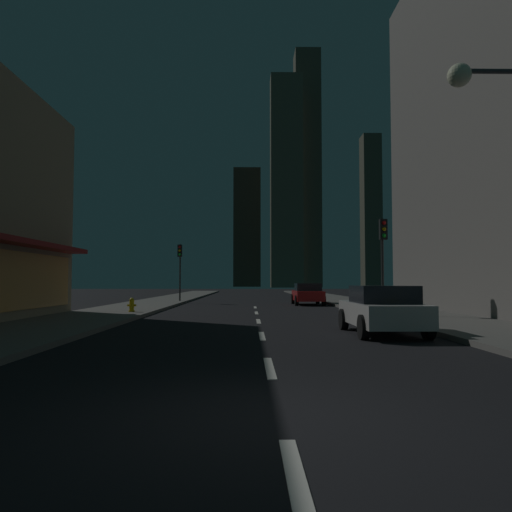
{
  "coord_description": "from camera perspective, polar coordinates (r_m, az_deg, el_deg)",
  "views": [
    {
      "loc": [
        -0.38,
        -5.82,
        1.57
      ],
      "look_at": [
        0.0,
        20.53,
        2.94
      ],
      "focal_mm": 34.49,
      "sensor_mm": 36.0,
      "label": 1
    }
  ],
  "objects": [
    {
      "name": "street_lamp_right",
      "position": [
        13.16,
        25.83,
        12.72
      ],
      "size": [
        1.96,
        0.56,
        6.58
      ],
      "color": "#38383D",
      "rests_on": "sidewalk_right"
    },
    {
      "name": "ground_plane",
      "position": [
        37.86,
        -0.25,
        -5.44
      ],
      "size": [
        78.0,
        136.0,
        0.1
      ],
      "primitive_type": "cube",
      "color": "black"
    },
    {
      "name": "car_parked_near",
      "position": [
        15.2,
        14.43,
        -6.02
      ],
      "size": [
        1.98,
        4.24,
        1.45
      ],
      "color": "silver",
      "rests_on": "ground"
    },
    {
      "name": "traffic_light_near_right",
      "position": [
        22.23,
        14.52,
        1.3
      ],
      "size": [
        0.32,
        0.48,
        4.2
      ],
      "color": "#2D2D2D",
      "rests_on": "sidewalk_right"
    },
    {
      "name": "skyscraper_distant_mid",
      "position": [
        133.22,
        3.54,
        8.67
      ],
      "size": [
        8.46,
        6.38,
        56.92
      ],
      "primitive_type": "cube",
      "color": "brown",
      "rests_on": "ground"
    },
    {
      "name": "skyscraper_distant_short",
      "position": [
        144.63,
        5.98,
        10.04
      ],
      "size": [
        7.26,
        7.72,
        68.25
      ],
      "primitive_type": "cube",
      "color": "#4B4738",
      "rests_on": "ground"
    },
    {
      "name": "fire_hydrant_far_left",
      "position": [
        23.96,
        -14.21,
        -5.56
      ],
      "size": [
        0.42,
        0.3,
        0.65
      ],
      "color": "gold",
      "rests_on": "sidewalk_left"
    },
    {
      "name": "traffic_light_far_left",
      "position": [
        36.8,
        -8.82,
        -0.42
      ],
      "size": [
        0.32,
        0.48,
        4.2
      ],
      "color": "#2D2D2D",
      "rests_on": "sidewalk_left"
    },
    {
      "name": "skyscraper_distant_tall",
      "position": [
        151.88,
        -1.05,
        3.32
      ],
      "size": [
        8.3,
        5.41,
        36.49
      ],
      "primitive_type": "cube",
      "color": "#2E2C22",
      "rests_on": "ground"
    },
    {
      "name": "skyscraper_distant_slender",
      "position": [
        170.5,
        13.2,
        5.16
      ],
      "size": [
        6.07,
        6.89,
        50.99
      ],
      "primitive_type": "cube",
      "color": "#4B4838",
      "rests_on": "ground"
    },
    {
      "name": "car_parked_far",
      "position": [
        33.53,
        6.01,
        -4.38
      ],
      "size": [
        1.98,
        4.24,
        1.45
      ],
      "color": "#B21919",
      "rests_on": "ground"
    },
    {
      "name": "sidewalk_left",
      "position": [
        38.43,
        -10.79,
        -5.16
      ],
      "size": [
        4.0,
        76.0,
        0.15
      ],
      "primitive_type": "cube",
      "color": "#605E59",
      "rests_on": "ground"
    },
    {
      "name": "lane_marking_center",
      "position": [
        16.9,
        0.47,
        -8.29
      ],
      "size": [
        0.16,
        28.2,
        0.01
      ],
      "color": "silver",
      "rests_on": "ground"
    },
    {
      "name": "sidewalk_right",
      "position": [
        38.56,
        10.25,
        -5.16
      ],
      "size": [
        4.0,
        76.0,
        0.15
      ],
      "primitive_type": "cube",
      "color": "#605E59",
      "rests_on": "ground"
    }
  ]
}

